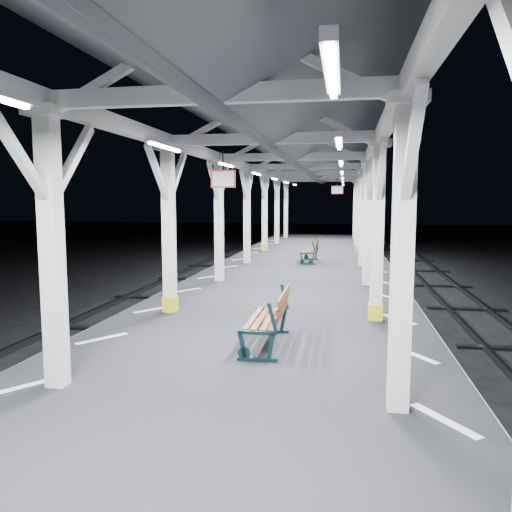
# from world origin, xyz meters

# --- Properties ---
(ground) EXTENTS (120.00, 120.00, 0.00)m
(ground) POSITION_xyz_m (0.00, 0.00, 0.00)
(ground) COLOR black
(ground) RESTS_ON ground
(platform) EXTENTS (6.00, 50.00, 1.00)m
(platform) POSITION_xyz_m (0.00, 0.00, 0.50)
(platform) COLOR black
(platform) RESTS_ON ground
(hazard_stripes_left) EXTENTS (1.00, 48.00, 0.01)m
(hazard_stripes_left) POSITION_xyz_m (-2.45, 0.00, 1.00)
(hazard_stripes_left) COLOR silver
(hazard_stripes_left) RESTS_ON platform
(hazard_stripes_right) EXTENTS (1.00, 48.00, 0.01)m
(hazard_stripes_right) POSITION_xyz_m (2.45, 0.00, 1.00)
(hazard_stripes_right) COLOR silver
(hazard_stripes_right) RESTS_ON platform
(canopy) EXTENTS (5.40, 49.00, 4.65)m
(canopy) POSITION_xyz_m (0.00, -0.02, 4.56)
(canopy) COLOR silver
(canopy) RESTS_ON platform
(bench_mid) EXTENTS (0.61, 1.59, 0.86)m
(bench_mid) POSITION_xyz_m (0.32, 0.08, 1.46)
(bench_mid) COLOR black
(bench_mid) RESTS_ON platform
(bench_far) EXTENTS (0.61, 1.56, 0.84)m
(bench_far) POSITION_xyz_m (0.28, 10.59, 1.45)
(bench_far) COLOR black
(bench_far) RESTS_ON platform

